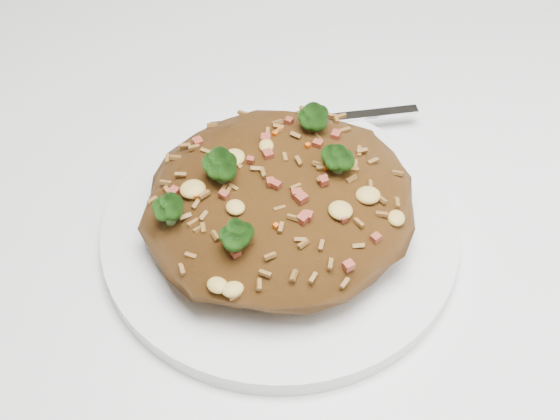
% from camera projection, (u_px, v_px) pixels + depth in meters
% --- Properties ---
extents(dining_table, '(1.20, 0.80, 0.75)m').
position_uv_depth(dining_table, '(196.00, 363.00, 0.58)').
color(dining_table, white).
rests_on(dining_table, ground).
extents(plate, '(0.25, 0.25, 0.01)m').
position_uv_depth(plate, '(280.00, 231.00, 0.54)').
color(plate, white).
rests_on(plate, dining_table).
extents(fried_rice, '(0.18, 0.17, 0.07)m').
position_uv_depth(fried_rice, '(279.00, 194.00, 0.51)').
color(fried_rice, brown).
rests_on(fried_rice, plate).
extents(fork, '(0.16, 0.07, 0.00)m').
position_uv_depth(fork, '(326.00, 119.00, 0.60)').
color(fork, silver).
rests_on(fork, plate).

